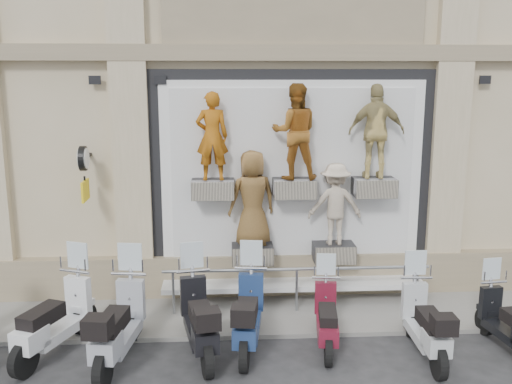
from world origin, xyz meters
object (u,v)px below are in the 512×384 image
clock_sign_bracket (84,166)px  scooter_d (199,305)px  scooter_g (426,310)px  scooter_f (327,306)px  scooter_b (54,305)px  scooter_c (118,310)px  scooter_h (510,311)px  scooter_e (248,301)px  guard_rail (297,291)px

clock_sign_bracket → scooter_d: (2.13, -1.90, -1.96)m
scooter_g → scooter_f: bearing=166.0°
scooter_b → scooter_g: (5.91, -0.41, -0.06)m
clock_sign_bracket → scooter_g: bearing=-20.9°
scooter_b → scooter_f: size_ratio=1.18×
scooter_d → scooter_c: bearing=178.5°
scooter_h → scooter_c: bearing=172.7°
scooter_c → scooter_e: 2.06m
scooter_c → scooter_h: 6.26m
clock_sign_bracket → scooter_d: clock_sign_bracket is taller
guard_rail → scooter_g: 2.54m
guard_rail → scooter_g: bearing=-43.2°
clock_sign_bracket → scooter_h: 7.75m
scooter_c → scooter_f: bearing=13.9°
guard_rail → scooter_h: 3.66m
scooter_h → guard_rail: bearing=145.9°
scooter_e → scooter_h: 4.24m
clock_sign_bracket → scooter_e: (2.93, -1.77, -1.97)m
scooter_c → scooter_g: bearing=7.2°
scooter_e → scooter_h: scooter_e is taller
scooter_c → scooter_d: 1.25m
scooter_g → scooter_b: bearing=177.5°
guard_rail → scooter_f: 1.37m
scooter_b → scooter_h: bearing=19.3°
clock_sign_bracket → scooter_h: clock_sign_bracket is taller
scooter_d → scooter_f: (2.10, 0.13, -0.13)m
scooter_e → scooter_g: (2.81, -0.42, -0.04)m
scooter_b → scooter_f: 4.41m
scooter_f → scooter_b: bearing=-172.5°
scooter_d → scooter_g: (3.61, -0.29, -0.06)m
scooter_f → scooter_g: size_ratio=0.91×
guard_rail → scooter_c: size_ratio=2.36×
scooter_e → guard_rail: bearing=60.6°
scooter_d → scooter_g: 3.62m
guard_rail → scooter_c: bearing=-151.4°
clock_sign_bracket → scooter_d: 3.46m
clock_sign_bracket → scooter_b: size_ratio=0.49×
scooter_e → scooter_f: (1.30, -0.01, -0.12)m
scooter_f → scooter_h: size_ratio=1.01×
guard_rail → scooter_d: scooter_d is taller
guard_rail → scooter_g: size_ratio=2.61×
scooter_e → scooter_h: size_ratio=1.17×
guard_rail → scooter_b: scooter_b is taller
scooter_b → scooter_f: (4.41, 0.01, -0.13)m
clock_sign_bracket → scooter_d: bearing=-41.7°
scooter_b → scooter_g: 5.93m
guard_rail → scooter_e: size_ratio=2.47×
scooter_b → scooter_e: 3.11m
scooter_f → scooter_h: scooter_f is taller
clock_sign_bracket → scooter_f: 5.04m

